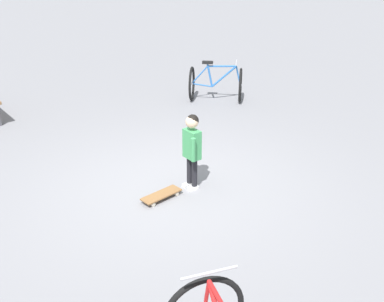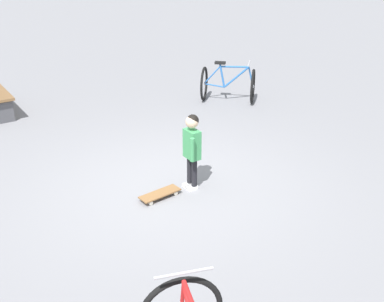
% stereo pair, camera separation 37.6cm
% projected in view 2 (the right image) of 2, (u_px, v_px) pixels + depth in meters
% --- Properties ---
extents(ground_plane, '(50.00, 50.00, 0.00)m').
position_uv_depth(ground_plane, '(170.00, 186.00, 6.39)').
color(ground_plane, gray).
extents(child_person, '(0.23, 0.37, 1.06)m').
position_uv_depth(child_person, '(192.00, 144.00, 6.09)').
color(child_person, black).
rests_on(child_person, ground).
extents(skateboard, '(0.58, 0.23, 0.07)m').
position_uv_depth(skateboard, '(160.00, 194.00, 6.08)').
color(skateboard, olive).
rests_on(skateboard, ground).
extents(bicycle_near, '(1.25, 1.26, 0.85)m').
position_uv_depth(bicycle_near, '(228.00, 84.00, 9.62)').
color(bicycle_near, black).
rests_on(bicycle_near, ground).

